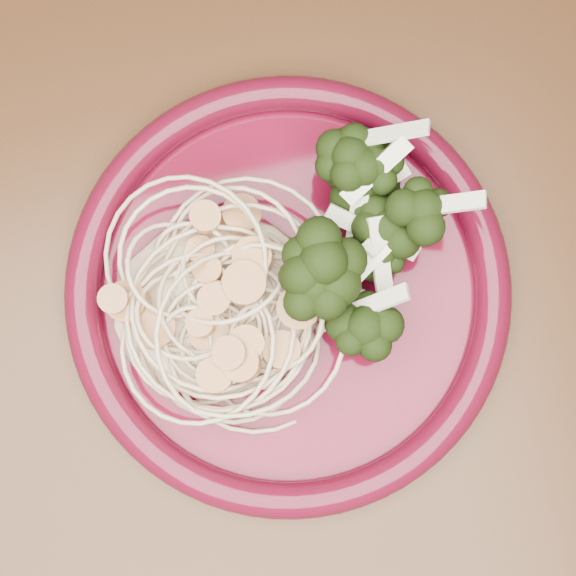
{
  "coord_description": "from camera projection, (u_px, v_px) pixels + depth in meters",
  "views": [
    {
      "loc": [
        -0.05,
        -0.12,
        1.26
      ],
      "look_at": [
        -0.03,
        -0.05,
        0.77
      ],
      "focal_mm": 50.0,
      "sensor_mm": 36.0,
      "label": 1
    }
  ],
  "objects": [
    {
      "name": "scallop_cluster",
      "position": [
        210.0,
        295.0,
        0.45
      ],
      "size": [
        0.13,
        0.13,
        0.04
      ],
      "primitive_type": null,
      "rotation": [
        0.0,
        0.0,
        -0.02
      ],
      "color": "#C6874A",
      "rests_on": "spaghetti_pile"
    },
    {
      "name": "onion_garnish",
      "position": [
        385.0,
        257.0,
        0.45
      ],
      "size": [
        0.07,
        0.1,
        0.05
      ],
      "primitive_type": null,
      "rotation": [
        0.0,
        0.0,
        -0.02
      ],
      "color": "beige",
      "rests_on": "broccoli_pile"
    },
    {
      "name": "spaghetti_pile",
      "position": [
        216.0,
        303.0,
        0.49
      ],
      "size": [
        0.13,
        0.12,
        0.03
      ],
      "primitive_type": "ellipsoid",
      "rotation": [
        0.0,
        0.0,
        -0.02
      ],
      "color": "#C7B38B",
      "rests_on": "dinner_plate"
    },
    {
      "name": "dinner_plate",
      "position": [
        288.0,
        290.0,
        0.5
      ],
      "size": [
        0.28,
        0.28,
        0.02
      ],
      "rotation": [
        0.0,
        0.0,
        -0.02
      ],
      "color": "#53081A",
      "rests_on": "dining_table"
    },
    {
      "name": "dining_table",
      "position": [
        314.0,
        237.0,
        0.62
      ],
      "size": [
        1.2,
        0.8,
        0.75
      ],
      "color": "#472814",
      "rests_on": "ground"
    },
    {
      "name": "broccoli_pile",
      "position": [
        378.0,
        266.0,
        0.48
      ],
      "size": [
        0.1,
        0.16,
        0.05
      ],
      "primitive_type": "ellipsoid",
      "rotation": [
        0.0,
        0.0,
        -0.02
      ],
      "color": "black",
      "rests_on": "dinner_plate"
    }
  ]
}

